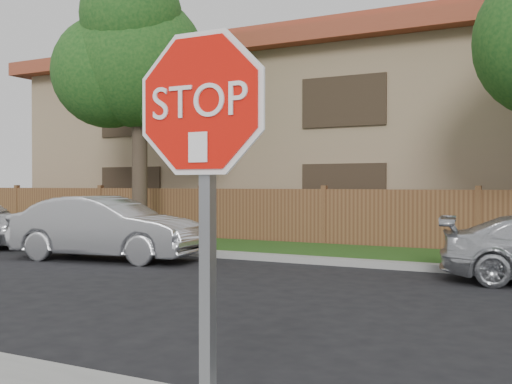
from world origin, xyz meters
The scene contains 7 objects.
far_curb centered at (0.00, 8.15, 0.07)m, with size 70.00×0.30×0.15m, color gray.
grass_strip centered at (0.00, 9.80, 0.06)m, with size 70.00×3.00×0.12m, color #1E4714.
fence centered at (0.00, 11.40, 0.80)m, with size 70.00×0.12×1.60m, color brown.
apartment_building centered at (0.00, 17.00, 3.53)m, with size 35.20×9.20×7.20m.
tree_left centered at (-8.98, 9.57, 5.22)m, with size 4.80×3.90×7.78m.
stop_sign centered at (0.28, -1.48, 1.83)m, with size 1.01×0.13×2.55m.
sedan_left centered at (-7.46, 6.55, 0.73)m, with size 1.54×4.43×1.46m, color #B9BABE.
Camera 1 is at (1.90, -4.02, 1.75)m, focal length 42.00 mm.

